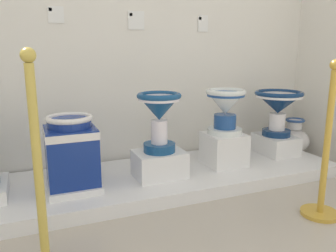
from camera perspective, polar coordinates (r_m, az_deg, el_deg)
name	(u,v)px	position (r m, az deg, el deg)	size (l,w,h in m)	color
display_platform	(155,179)	(2.70, -2.20, -8.80)	(3.01, 0.86, 0.10)	white
plinth_block_tall_cobalt	(74,185)	(2.48, -15.49, -9.48)	(0.35, 0.39, 0.04)	white
antique_toilet_tall_cobalt	(71,148)	(2.40, -15.87, -3.55)	(0.33, 0.35, 0.47)	navy
plinth_block_slender_white	(159,164)	(2.58, -1.44, -6.35)	(0.37, 0.29, 0.20)	white
antique_toilet_slender_white	(159,112)	(2.48, -1.49, 2.35)	(0.32, 0.32, 0.44)	navy
plinth_block_broad_patterned	(224,149)	(2.87, 9.31, -3.80)	(0.31, 0.31, 0.26)	white
antique_toilet_broad_patterned	(225,106)	(2.79, 9.57, 3.30)	(0.32, 0.32, 0.36)	white
plinth_block_rightmost	(275,144)	(3.30, 17.49, -2.94)	(0.29, 0.37, 0.17)	white
antique_toilet_rightmost	(278,104)	(3.22, 17.93, 3.50)	(0.43, 0.43, 0.41)	navy
info_placard_second	(56,14)	(2.82, -18.25, 17.27)	(0.12, 0.01, 0.12)	white
info_placard_third	(136,20)	(2.94, -5.35, 17.17)	(0.14, 0.01, 0.15)	white
info_placard_fourth	(203,23)	(3.18, 5.84, 16.68)	(0.10, 0.01, 0.14)	white
decorative_vase_corner	(294,139)	(3.60, 20.22, -2.12)	(0.30, 0.30, 0.37)	#2C5193
stanchion_post_near_left	(42,219)	(1.67, -20.22, -14.42)	(0.28, 0.28, 1.04)	gold
stanchion_post_near_right	(324,169)	(2.34, 24.64, -6.57)	(0.24, 0.24, 0.98)	gold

